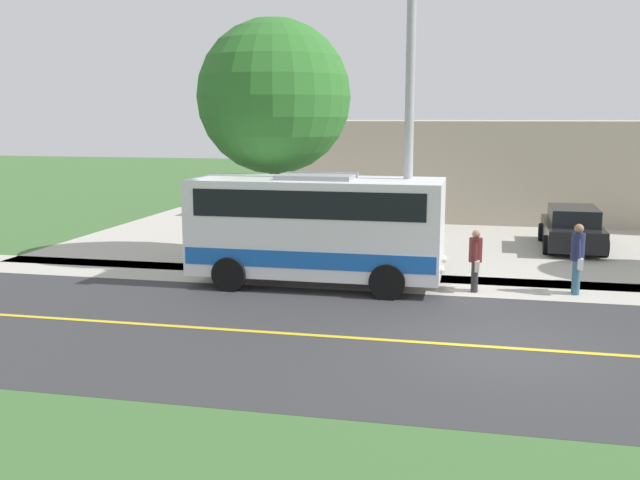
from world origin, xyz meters
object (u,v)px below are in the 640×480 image
at_px(tree_curbside, 274,97).
at_px(commercial_building, 474,166).
at_px(parked_car_near, 572,229).
at_px(shuttle_bus_front, 317,224).
at_px(pedestrian_with_bags, 577,256).
at_px(street_light_pole, 409,114).
at_px(pedestrian_waiting, 475,259).

distance_m(tree_curbside, commercial_building, 15.49).
bearing_deg(commercial_building, parked_car_near, 19.10).
relative_size(parked_car_near, tree_curbside, 0.60).
height_order(shuttle_bus_front, commercial_building, commercial_building).
xyz_separation_m(parked_car_near, commercial_building, (-9.79, -3.39, 1.46)).
height_order(pedestrian_with_bags, parked_car_near, pedestrian_with_bags).
relative_size(street_light_pole, tree_curbside, 1.12).
distance_m(street_light_pole, tree_curbside, 5.03).
distance_m(pedestrian_with_bags, pedestrian_waiting, 2.55).
xyz_separation_m(shuttle_bus_front, pedestrian_waiting, (-0.08, 4.17, -0.78)).
relative_size(pedestrian_waiting, parked_car_near, 0.36).
distance_m(pedestrian_waiting, commercial_building, 16.82).
xyz_separation_m(street_light_pole, commercial_building, (-16.52, 1.63, -2.41)).
height_order(shuttle_bus_front, tree_curbside, tree_curbside).
bearing_deg(commercial_building, pedestrian_waiting, 0.62).
bearing_deg(pedestrian_with_bags, shuttle_bus_front, -87.00).
bearing_deg(pedestrian_waiting, tree_curbside, -114.26).
distance_m(shuttle_bus_front, parked_car_near, 10.25).
xyz_separation_m(shuttle_bus_front, pedestrian_with_bags, (-0.35, 6.70, -0.66)).
height_order(shuttle_bus_front, street_light_pole, street_light_pole).
xyz_separation_m(shuttle_bus_front, parked_car_near, (-7.05, 7.38, -0.95)).
bearing_deg(pedestrian_with_bags, pedestrian_waiting, -83.83).
bearing_deg(shuttle_bus_front, pedestrian_with_bags, 93.00).
xyz_separation_m(shuttle_bus_front, tree_curbside, (-2.84, -1.97, 3.42)).
bearing_deg(tree_curbside, parked_car_near, 114.24).
bearing_deg(tree_curbside, commercial_building, 156.96).
relative_size(shuttle_bus_front, street_light_pole, 0.81).
height_order(pedestrian_waiting, parked_car_near, pedestrian_waiting).
relative_size(shuttle_bus_front, pedestrian_with_bags, 3.73).
relative_size(shuttle_bus_front, tree_curbside, 0.91).
xyz_separation_m(pedestrian_waiting, parked_car_near, (-6.97, 3.21, -0.17)).
relative_size(tree_curbside, commercial_building, 0.42).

